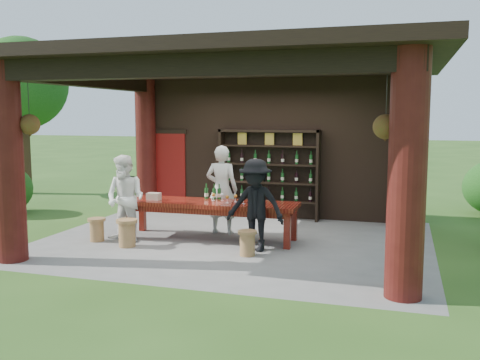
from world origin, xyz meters
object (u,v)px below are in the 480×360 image
(host, at_px, (222,190))
(guest_man, at_px, (255,205))
(tasting_table, at_px, (210,207))
(napkin_basket, at_px, (154,196))
(wine_shelf, at_px, (269,174))
(stool_near_right, at_px, (247,242))
(guest_woman, at_px, (125,199))
(stool_near_left, at_px, (127,232))
(stool_far_left, at_px, (97,229))

(host, distance_m, guest_man, 1.58)
(tasting_table, bearing_deg, napkin_basket, -173.30)
(wine_shelf, distance_m, stool_near_right, 3.54)
(stool_near_right, bearing_deg, host, 122.75)
(host, height_order, guest_woman, host)
(napkin_basket, bearing_deg, guest_man, -12.03)
(napkin_basket, bearing_deg, stool_near_right, -21.24)
(stool_near_left, height_order, napkin_basket, napkin_basket)
(host, bearing_deg, stool_far_left, 30.81)
(guest_woman, height_order, guest_man, guest_woman)
(tasting_table, distance_m, stool_near_left, 1.66)
(tasting_table, height_order, napkin_basket, napkin_basket)
(guest_man, bearing_deg, tasting_table, 156.28)
(guest_woman, bearing_deg, tasting_table, 30.42)
(napkin_basket, bearing_deg, stool_near_left, -97.66)
(stool_far_left, height_order, guest_man, guest_man)
(stool_near_right, height_order, guest_woman, guest_woman)
(host, height_order, napkin_basket, host)
(stool_far_left, xyz_separation_m, guest_woman, (0.55, 0.16, 0.60))
(stool_near_right, xyz_separation_m, stool_far_left, (-3.10, 0.18, 0.00))
(stool_near_left, distance_m, host, 2.17)
(tasting_table, xyz_separation_m, guest_woman, (-1.48, -0.65, 0.20))
(wine_shelf, bearing_deg, stool_far_left, -129.11)
(wine_shelf, distance_m, host, 1.93)
(guest_man, bearing_deg, wine_shelf, 104.81)
(tasting_table, distance_m, napkin_basket, 1.16)
(tasting_table, xyz_separation_m, stool_far_left, (-2.03, -0.81, -0.40))
(tasting_table, xyz_separation_m, guest_man, (1.10, -0.61, 0.20))
(tasting_table, bearing_deg, stool_far_left, -158.30)
(tasting_table, height_order, guest_man, guest_man)
(wine_shelf, xyz_separation_m, stool_near_left, (-1.85, -3.45, -0.78))
(stool_near_left, height_order, guest_woman, guest_woman)
(wine_shelf, xyz_separation_m, stool_far_left, (-2.62, -3.23, -0.82))
(wine_shelf, bearing_deg, stool_near_right, -82.11)
(wine_shelf, height_order, napkin_basket, wine_shelf)
(napkin_basket, bearing_deg, guest_woman, -123.72)
(stool_near_left, bearing_deg, wine_shelf, 61.81)
(tasting_table, bearing_deg, wine_shelf, 76.25)
(guest_woman, xyz_separation_m, guest_man, (2.58, 0.04, -0.01))
(stool_far_left, bearing_deg, tasting_table, 21.70)
(napkin_basket, bearing_deg, host, 30.65)
(host, bearing_deg, guest_man, 128.71)
(stool_near_left, distance_m, guest_man, 2.46)
(wine_shelf, xyz_separation_m, guest_man, (0.51, -3.03, -0.22))
(stool_near_left, distance_m, napkin_basket, 1.06)
(tasting_table, relative_size, stool_far_left, 7.76)
(host, xyz_separation_m, guest_woman, (-1.54, -1.22, -0.07))
(tasting_table, xyz_separation_m, napkin_basket, (-1.14, -0.13, 0.19))
(stool_far_left, relative_size, guest_woman, 0.27)
(tasting_table, relative_size, stool_near_left, 6.80)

